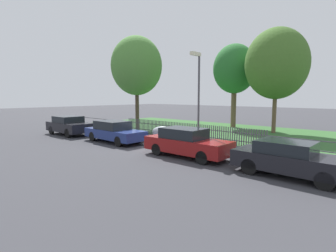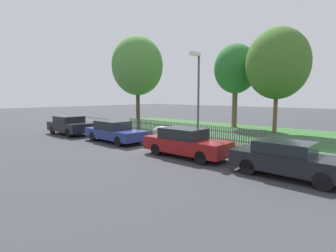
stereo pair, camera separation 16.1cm
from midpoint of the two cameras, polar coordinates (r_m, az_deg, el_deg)
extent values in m
plane|color=#38383D|center=(16.29, -3.16, -4.08)|extent=(120.00, 120.00, 0.00)
cube|color=#B2ADA3|center=(16.35, -2.92, -3.82)|extent=(29.40, 0.20, 0.12)
cube|color=#33602D|center=(23.20, 12.40, -1.02)|extent=(29.40, 11.30, 0.01)
cube|color=#4C4C51|center=(18.53, 3.71, -1.80)|extent=(29.40, 0.03, 0.05)
cube|color=#4C4C51|center=(18.46, 3.72, -0.28)|extent=(29.40, 0.03, 0.05)
cube|color=#4C4C51|center=(22.60, -8.11, 0.29)|extent=(0.06, 0.03, 1.12)
cube|color=#4C4C51|center=(22.49, -7.86, 0.26)|extent=(0.06, 0.03, 1.12)
cube|color=#4C4C51|center=(22.37, -7.62, 0.23)|extent=(0.06, 0.03, 1.12)
cube|color=#4C4C51|center=(22.26, -7.37, 0.21)|extent=(0.06, 0.03, 1.12)
cube|color=#4C4C51|center=(22.15, -7.12, 0.18)|extent=(0.06, 0.03, 1.12)
cube|color=#4C4C51|center=(22.03, -6.87, 0.15)|extent=(0.06, 0.03, 1.12)
cube|color=#4C4C51|center=(21.92, -6.61, 0.12)|extent=(0.06, 0.03, 1.12)
cube|color=#4C4C51|center=(21.81, -6.35, 0.09)|extent=(0.06, 0.03, 1.12)
cube|color=#4C4C51|center=(21.70, -6.09, 0.06)|extent=(0.06, 0.03, 1.12)
cube|color=#4C4C51|center=(21.59, -5.83, 0.03)|extent=(0.06, 0.03, 1.12)
cube|color=#4C4C51|center=(21.48, -5.56, 0.00)|extent=(0.06, 0.03, 1.12)
cube|color=#4C4C51|center=(21.37, -5.29, -0.03)|extent=(0.06, 0.03, 1.12)
cube|color=#4C4C51|center=(21.26, -5.02, -0.06)|extent=(0.06, 0.03, 1.12)
cube|color=#4C4C51|center=(21.15, -4.74, -0.09)|extent=(0.06, 0.03, 1.12)
cube|color=#4C4C51|center=(21.04, -4.47, -0.12)|extent=(0.06, 0.03, 1.12)
cube|color=#4C4C51|center=(20.93, -4.19, -0.16)|extent=(0.06, 0.03, 1.12)
cube|color=#4C4C51|center=(20.83, -3.90, -0.19)|extent=(0.06, 0.03, 1.12)
cube|color=#4C4C51|center=(20.72, -3.62, -0.22)|extent=(0.06, 0.03, 1.12)
cube|color=#4C4C51|center=(20.61, -3.33, -0.26)|extent=(0.06, 0.03, 1.12)
cube|color=#4C4C51|center=(20.51, -3.03, -0.29)|extent=(0.06, 0.03, 1.12)
cube|color=#4C4C51|center=(20.40, -2.74, -0.32)|extent=(0.06, 0.03, 1.12)
cube|color=#4C4C51|center=(20.30, -2.44, -0.36)|extent=(0.06, 0.03, 1.12)
cube|color=#4C4C51|center=(20.20, -2.14, -0.39)|extent=(0.06, 0.03, 1.12)
cube|color=#4C4C51|center=(20.09, -1.83, -0.43)|extent=(0.06, 0.03, 1.12)
cube|color=#4C4C51|center=(19.99, -1.53, -0.46)|extent=(0.06, 0.03, 1.12)
cube|color=#4C4C51|center=(19.89, -1.22, -0.50)|extent=(0.06, 0.03, 1.12)
cube|color=#4C4C51|center=(19.79, -0.90, -0.53)|extent=(0.06, 0.03, 1.12)
cube|color=#4C4C51|center=(19.68, -0.58, -0.57)|extent=(0.06, 0.03, 1.12)
cube|color=#4C4C51|center=(19.58, -0.26, -0.60)|extent=(0.06, 0.03, 1.12)
cube|color=#4C4C51|center=(19.48, 0.06, -0.64)|extent=(0.06, 0.03, 1.12)
cube|color=#4C4C51|center=(19.38, 0.39, -0.68)|extent=(0.06, 0.03, 1.12)
cube|color=#4C4C51|center=(19.29, 0.72, -0.72)|extent=(0.06, 0.03, 1.12)
cube|color=#4C4C51|center=(19.19, 1.05, -0.75)|extent=(0.06, 0.03, 1.12)
cube|color=#4C4C51|center=(19.09, 1.39, -0.79)|extent=(0.06, 0.03, 1.12)
cube|color=#4C4C51|center=(18.99, 1.73, -0.83)|extent=(0.06, 0.03, 1.12)
cube|color=#4C4C51|center=(18.90, 2.07, -0.87)|extent=(0.06, 0.03, 1.12)
cube|color=#4C4C51|center=(18.80, 2.42, -0.91)|extent=(0.06, 0.03, 1.12)
cube|color=#4C4C51|center=(18.71, 2.77, -0.95)|extent=(0.06, 0.03, 1.12)
cube|color=#4C4C51|center=(18.62, 3.13, -0.99)|extent=(0.06, 0.03, 1.12)
cube|color=#4C4C51|center=(18.52, 3.49, -1.03)|extent=(0.06, 0.03, 1.12)
cube|color=#4C4C51|center=(18.43, 3.85, -1.07)|extent=(0.06, 0.03, 1.12)
cube|color=#4C4C51|center=(18.34, 4.22, -1.11)|extent=(0.06, 0.03, 1.12)
cube|color=#4C4C51|center=(18.25, 4.58, -1.15)|extent=(0.06, 0.03, 1.12)
cube|color=#4C4C51|center=(18.16, 4.96, -1.19)|extent=(0.06, 0.03, 1.12)
cube|color=#4C4C51|center=(18.07, 5.33, -1.24)|extent=(0.06, 0.03, 1.12)
cube|color=#4C4C51|center=(17.98, 5.72, -1.28)|extent=(0.06, 0.03, 1.12)
cube|color=#4C4C51|center=(17.89, 6.10, -1.32)|extent=(0.06, 0.03, 1.12)
cube|color=#4C4C51|center=(17.81, 6.49, -1.37)|extent=(0.06, 0.03, 1.12)
cube|color=#4C4C51|center=(17.72, 6.88, -1.41)|extent=(0.06, 0.03, 1.12)
cube|color=#4C4C51|center=(17.64, 7.28, -1.45)|extent=(0.06, 0.03, 1.12)
cube|color=#4C4C51|center=(17.55, 7.67, -1.50)|extent=(0.06, 0.03, 1.12)
cube|color=#4C4C51|center=(17.47, 8.08, -1.54)|extent=(0.06, 0.03, 1.12)
cube|color=#4C4C51|center=(17.39, 8.49, -1.59)|extent=(0.06, 0.03, 1.12)
cube|color=#4C4C51|center=(17.30, 8.90, -1.63)|extent=(0.06, 0.03, 1.12)
cube|color=#4C4C51|center=(17.22, 9.31, -1.68)|extent=(0.06, 0.03, 1.12)
cube|color=#4C4C51|center=(17.14, 9.73, -1.73)|extent=(0.06, 0.03, 1.12)
cube|color=#4C4C51|center=(17.07, 10.15, -1.77)|extent=(0.06, 0.03, 1.12)
cube|color=#4C4C51|center=(16.99, 10.58, -1.82)|extent=(0.06, 0.03, 1.12)
cube|color=#4C4C51|center=(16.91, 11.01, -1.87)|extent=(0.06, 0.03, 1.12)
cube|color=#4C4C51|center=(16.83, 11.44, -1.91)|extent=(0.06, 0.03, 1.12)
cube|color=#4C4C51|center=(16.76, 11.88, -1.96)|extent=(0.06, 0.03, 1.12)
cube|color=#4C4C51|center=(16.69, 12.33, -2.01)|extent=(0.06, 0.03, 1.12)
cube|color=#4C4C51|center=(16.61, 12.77, -2.06)|extent=(0.06, 0.03, 1.12)
cube|color=#4C4C51|center=(16.54, 13.22, -2.11)|extent=(0.06, 0.03, 1.12)
cube|color=#4C4C51|center=(16.47, 13.68, -2.15)|extent=(0.06, 0.03, 1.12)
cube|color=#4C4C51|center=(16.40, 14.13, -2.20)|extent=(0.06, 0.03, 1.12)
cube|color=#4C4C51|center=(16.33, 14.60, -2.25)|extent=(0.06, 0.03, 1.12)
cube|color=#4C4C51|center=(16.26, 15.06, -2.30)|extent=(0.06, 0.03, 1.12)
cube|color=#4C4C51|center=(16.20, 15.53, -2.35)|extent=(0.06, 0.03, 1.12)
cube|color=#4C4C51|center=(16.13, 16.01, -2.40)|extent=(0.06, 0.03, 1.12)
cube|color=#4C4C51|center=(16.07, 16.48, -2.45)|extent=(0.06, 0.03, 1.12)
cube|color=#4C4C51|center=(16.01, 16.96, -2.51)|extent=(0.06, 0.03, 1.12)
cube|color=#4C4C51|center=(15.94, 17.45, -2.56)|extent=(0.06, 0.03, 1.12)
cube|color=#4C4C51|center=(15.88, 17.94, -2.61)|extent=(0.06, 0.03, 1.12)
cube|color=#4C4C51|center=(15.82, 18.43, -2.66)|extent=(0.06, 0.03, 1.12)
cube|color=#4C4C51|center=(15.76, 18.93, -2.71)|extent=(0.06, 0.03, 1.12)
cube|color=#4C4C51|center=(15.71, 19.43, -2.76)|extent=(0.06, 0.03, 1.12)
cube|color=#4C4C51|center=(15.65, 19.93, -2.81)|extent=(0.06, 0.03, 1.12)
cube|color=#4C4C51|center=(15.60, 20.44, -2.87)|extent=(0.06, 0.03, 1.12)
cube|color=#4C4C51|center=(15.54, 20.95, -2.92)|extent=(0.06, 0.03, 1.12)
cube|color=black|center=(21.72, -20.25, -0.13)|extent=(4.12, 1.91, 0.69)
cube|color=black|center=(21.84, -20.56, 1.43)|extent=(1.98, 1.70, 0.47)
cylinder|color=black|center=(21.08, -16.50, -0.99)|extent=(0.67, 0.15, 0.67)
cylinder|color=black|center=(20.23, -20.69, -1.45)|extent=(0.67, 0.15, 0.67)
cylinder|color=black|center=(23.27, -19.81, -0.42)|extent=(0.67, 0.15, 0.67)
cylinder|color=black|center=(22.51, -23.69, -0.81)|extent=(0.67, 0.15, 0.67)
cube|color=navy|center=(17.38, -11.25, -1.65)|extent=(4.57, 1.74, 0.58)
cube|color=black|center=(17.49, -11.73, 0.24)|extent=(2.20, 1.54, 0.54)
cylinder|color=black|center=(16.79, -6.26, -2.69)|extent=(0.64, 0.15, 0.64)
cylinder|color=black|center=(15.84, -10.50, -3.32)|extent=(0.64, 0.15, 0.64)
cylinder|color=black|center=(18.99, -11.84, -1.71)|extent=(0.64, 0.15, 0.64)
cylinder|color=black|center=(18.16, -15.83, -2.20)|extent=(0.64, 0.15, 0.64)
cube|color=maroon|center=(12.97, 4.39, -4.19)|extent=(4.43, 1.70, 0.66)
cube|color=black|center=(13.01, 3.64, -1.55)|extent=(2.14, 1.50, 0.51)
cylinder|color=black|center=(12.90, 11.27, -5.64)|extent=(0.62, 0.15, 0.62)
cylinder|color=black|center=(11.66, 7.56, -6.87)|extent=(0.62, 0.15, 0.62)
cylinder|color=black|center=(14.43, 1.82, -4.22)|extent=(0.62, 0.15, 0.62)
cylinder|color=black|center=(13.33, -2.28, -5.12)|extent=(0.62, 0.15, 0.62)
cube|color=black|center=(10.76, 25.29, -7.12)|extent=(4.11, 1.67, 0.63)
cube|color=black|center=(10.71, 24.39, -4.20)|extent=(1.98, 1.49, 0.45)
cylinder|color=black|center=(11.26, 32.64, -8.35)|extent=(0.62, 0.14, 0.62)
cylinder|color=black|center=(9.82, 31.07, -10.32)|extent=(0.62, 0.14, 0.62)
cylinder|color=black|center=(11.92, 20.46, -6.92)|extent=(0.62, 0.14, 0.62)
cylinder|color=black|center=(10.58, 17.33, -8.50)|extent=(0.62, 0.14, 0.62)
cylinder|color=black|center=(16.07, 1.54, -3.08)|extent=(0.63, 0.13, 0.63)
cylinder|color=black|center=(17.01, -2.48, -2.54)|extent=(0.63, 0.13, 0.63)
ellipsoid|color=gray|center=(16.48, -0.53, -1.56)|extent=(2.01, 0.69, 0.86)
ellipsoid|color=gray|center=(16.15, 0.75, -0.89)|extent=(0.50, 0.75, 0.40)
cylinder|color=#473828|center=(23.77, -6.36, 4.38)|extent=(0.33, 0.33, 4.23)
ellipsoid|color=#4C8438|center=(23.90, -6.47, 12.89)|extent=(4.50, 4.50, 5.18)
cylinder|color=brown|center=(25.91, 14.48, 4.44)|extent=(0.48, 0.48, 4.28)
ellipsoid|color=#286B2D|center=(26.02, 14.70, 11.97)|extent=(4.02, 4.02, 4.62)
cylinder|color=brown|center=(22.85, 22.52, 3.55)|extent=(0.32, 0.32, 4.01)
ellipsoid|color=#426B28|center=(22.97, 22.92, 12.41)|extent=(4.88, 4.88, 5.61)
cylinder|color=#47474C|center=(14.57, 6.92, 4.77)|extent=(0.11, 0.11, 5.13)
cube|color=beige|center=(14.45, 6.24, 15.36)|extent=(0.20, 0.76, 0.18)
camera|label=1|loc=(0.08, -89.72, 0.03)|focal=28.00mm
camera|label=2|loc=(0.08, 90.28, -0.03)|focal=28.00mm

